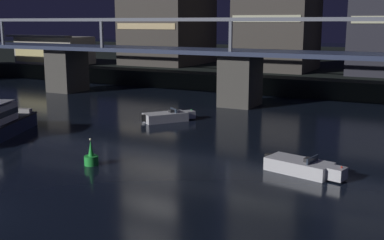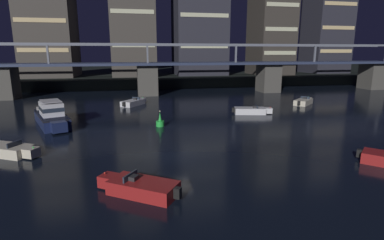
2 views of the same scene
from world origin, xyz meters
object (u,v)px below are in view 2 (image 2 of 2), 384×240
object	(u,v)px
tower_central	(199,3)
speedboat_mid_left	(134,102)
tower_west_low	(47,8)
tower_east_low	(328,17)
river_bridge	(147,73)
speedboat_far_center	(251,111)
tower_east_tall	(272,19)
cabin_cruiser_near_left	(52,116)
speedboat_mid_right	(304,102)
speedboat_far_right	(140,187)
channel_buoy	(160,122)
speedboat_mid_center	(9,150)

from	to	relation	value
tower_central	speedboat_mid_left	distance (m)	40.90
tower_west_low	tower_east_low	bearing A→B (deg)	-0.49
river_bridge	speedboat_far_center	bearing A→B (deg)	-59.26
river_bridge	tower_central	distance (m)	29.72
tower_central	tower_east_tall	size ratio (longest dim) A/B	1.28
river_bridge	speedboat_far_center	world-z (taller)	river_bridge
cabin_cruiser_near_left	speedboat_mid_right	bearing A→B (deg)	11.02
speedboat_mid_right	speedboat_far_right	distance (m)	36.41
tower_east_low	speedboat_mid_left	world-z (taller)	tower_east_low
channel_buoy	tower_east_tall	bearing A→B (deg)	52.27
tower_east_low	cabin_cruiser_near_left	world-z (taller)	tower_east_low
river_bridge	speedboat_far_center	distance (m)	24.29
tower_east_low	speedboat_mid_right	bearing A→B (deg)	-127.46
tower_west_low	tower_east_tall	xyz separation A→B (m)	(53.50, -4.08, -1.57)
river_bridge	speedboat_far_center	xyz separation A→B (m)	(12.26, -20.62, -3.76)
speedboat_mid_left	speedboat_mid_center	xyz separation A→B (m)	(-9.94, -21.28, 0.00)
speedboat_far_center	cabin_cruiser_near_left	bearing A→B (deg)	-176.43
river_bridge	tower_central	size ratio (longest dim) A/B	2.89
tower_east_tall	speedboat_mid_center	world-z (taller)	tower_east_tall
tower_east_tall	speedboat_mid_right	size ratio (longest dim) A/B	6.20
tower_central	cabin_cruiser_near_left	world-z (taller)	tower_central
tower_central	speedboat_far_right	distance (m)	66.90
tower_central	speedboat_mid_center	bearing A→B (deg)	-117.23
tower_west_low	cabin_cruiser_near_left	distance (m)	47.15
tower_central	channel_buoy	size ratio (longest dim) A/B	20.27
speedboat_far_center	tower_east_low	bearing A→B (deg)	47.08
tower_west_low	speedboat_mid_left	xyz separation A→B (m)	(18.36, -31.93, -17.20)
river_bridge	speedboat_mid_center	bearing A→B (deg)	-111.54
tower_east_tall	channel_buoy	xyz separation A→B (m)	(-32.52, -42.02, -15.56)
tower_central	speedboat_mid_right	size ratio (longest dim) A/B	7.91
tower_east_low	speedboat_mid_left	xyz separation A→B (m)	(-53.18, -31.32, -16.72)
river_bridge	tower_east_low	size ratio (longest dim) A/B	3.42
tower_west_low	speedboat_mid_left	distance (m)	40.65
speedboat_mid_left	speedboat_mid_center	size ratio (longest dim) A/B	0.96
tower_central	speedboat_mid_right	bearing A→B (deg)	-76.65
tower_west_low	speedboat_mid_center	xyz separation A→B (m)	(8.42, -53.21, -17.20)
channel_buoy	tower_west_low	bearing A→B (deg)	114.47
tower_east_tall	speedboat_far_center	bearing A→B (deg)	-118.16
tower_east_tall	speedboat_mid_left	bearing A→B (deg)	-141.59
speedboat_mid_center	speedboat_mid_right	xyz separation A→B (m)	(35.73, 16.85, 0.00)
tower_west_low	channel_buoy	bearing A→B (deg)	-65.53
river_bridge	channel_buoy	bearing A→B (deg)	-90.32
river_bridge	tower_west_low	size ratio (longest dim) A/B	3.31
river_bridge	speedboat_mid_right	size ratio (longest dim) A/B	22.84
tower_central	cabin_cruiser_near_left	xyz separation A→B (m)	(-26.31, -42.77, -18.84)
cabin_cruiser_near_left	speedboat_mid_center	size ratio (longest dim) A/B	1.89
tower_east_tall	tower_west_low	bearing A→B (deg)	175.64
speedboat_mid_right	channel_buoy	bearing A→B (deg)	-157.21
tower_east_low	channel_buoy	xyz separation A→B (m)	(-50.57, -45.49, -16.66)
cabin_cruiser_near_left	speedboat_mid_center	xyz separation A→B (m)	(-0.89, -10.06, -0.64)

